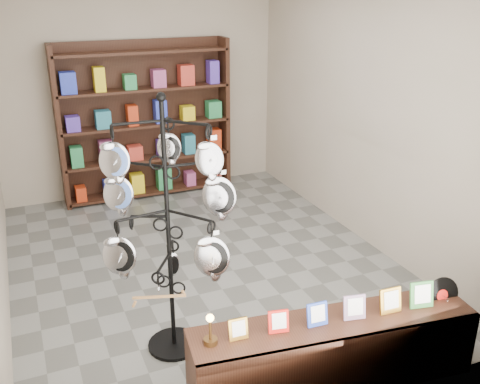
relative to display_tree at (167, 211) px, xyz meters
The scene contains 5 objects.
ground 1.95m from the display_tree, 61.50° to the left, with size 5.00×5.00×0.00m, color slate.
room_envelope 1.60m from the display_tree, 61.50° to the left, with size 5.00×5.00×5.00m.
display_tree is the anchor object (origin of this frame).
front_shelf 1.67m from the display_tree, 41.56° to the right, with size 2.26×0.73×0.79m.
back_shelving 3.68m from the display_tree, 78.87° to the left, with size 2.42×0.36×2.20m.
Camera 1 is at (-1.69, -5.02, 2.91)m, focal length 40.00 mm.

